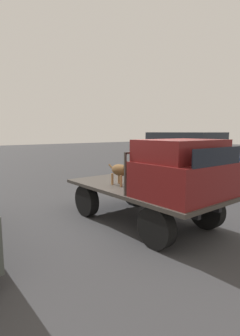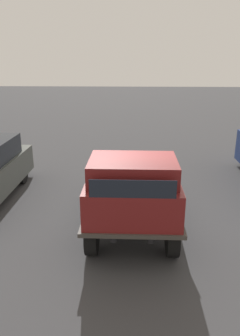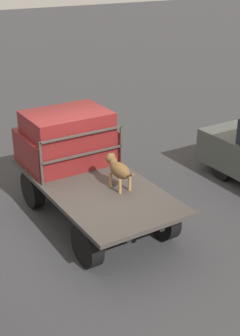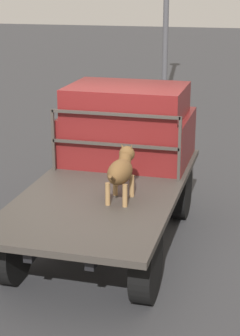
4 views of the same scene
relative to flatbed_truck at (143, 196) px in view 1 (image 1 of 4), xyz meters
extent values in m
plane|color=#38383A|center=(0.00, 0.00, -0.62)|extent=(80.00, 80.00, 0.00)
cylinder|color=black|center=(1.24, 0.82, -0.22)|extent=(0.81, 0.24, 0.81)
cylinder|color=black|center=(1.24, -0.82, -0.22)|extent=(0.81, 0.24, 0.81)
cylinder|color=black|center=(-1.24, 0.82, -0.22)|extent=(0.81, 0.24, 0.81)
cylinder|color=black|center=(-1.24, -0.82, -0.22)|extent=(0.81, 0.24, 0.81)
cube|color=black|center=(0.00, 0.34, 0.07)|extent=(3.67, 0.10, 0.18)
cube|color=black|center=(0.00, -0.34, 0.07)|extent=(3.67, 0.10, 0.18)
cube|color=#3D3833|center=(0.00, 0.00, 0.20)|extent=(3.99, 1.96, 0.08)
cube|color=maroon|center=(1.22, 0.00, 0.60)|extent=(1.45, 1.84, 0.71)
cube|color=maroon|center=(1.11, 0.00, 1.17)|extent=(1.23, 1.69, 0.44)
cube|color=black|center=(1.93, 0.00, 1.11)|extent=(0.02, 1.51, 0.33)
cube|color=#3D3833|center=(0.42, 0.90, 0.69)|extent=(0.04, 0.04, 0.90)
cube|color=#3D3833|center=(0.42, -0.90, 0.69)|extent=(0.04, 0.04, 0.90)
cube|color=#3D3833|center=(0.42, 0.00, 1.12)|extent=(0.04, 1.80, 0.04)
cube|color=#3D3833|center=(0.42, 0.00, 0.69)|extent=(0.04, 1.80, 0.04)
cylinder|color=#9E7547|center=(-0.31, -0.21, 0.38)|extent=(0.06, 0.06, 0.28)
cylinder|color=#9E7547|center=(-0.31, -0.42, 0.38)|extent=(0.06, 0.06, 0.28)
cylinder|color=#9E7547|center=(-0.66, -0.21, 0.38)|extent=(0.06, 0.06, 0.28)
cylinder|color=#9E7547|center=(-0.66, -0.42, 0.38)|extent=(0.06, 0.06, 0.28)
ellipsoid|color=brown|center=(-0.48, -0.32, 0.62)|extent=(0.56, 0.29, 0.29)
sphere|color=#9E7547|center=(-0.33, -0.32, 0.57)|extent=(0.13, 0.13, 0.13)
cylinder|color=brown|center=(-0.24, -0.32, 0.70)|extent=(0.20, 0.16, 0.20)
sphere|color=brown|center=(-0.14, -0.32, 0.75)|extent=(0.20, 0.20, 0.20)
cone|color=#9E7547|center=(-0.05, -0.32, 0.73)|extent=(0.11, 0.11, 0.11)
cone|color=brown|center=(-0.15, -0.26, 0.83)|extent=(0.06, 0.08, 0.10)
cone|color=brown|center=(-0.15, -0.37, 0.83)|extent=(0.06, 0.08, 0.10)
cylinder|color=brown|center=(-0.82, -0.32, 0.65)|extent=(0.24, 0.04, 0.16)
cylinder|color=black|center=(-0.59, 5.67, -0.32)|extent=(0.60, 0.20, 0.60)
cylinder|color=black|center=(-0.59, 3.98, -0.32)|extent=(0.60, 0.20, 0.60)
cylinder|color=black|center=(-3.92, 5.67, -0.32)|extent=(0.60, 0.20, 0.60)
cylinder|color=black|center=(-3.92, 3.98, -0.32)|extent=(0.60, 0.20, 0.60)
cube|color=navy|center=(-2.25, 4.83, 0.18)|extent=(5.37, 1.97, 1.10)
cube|color=#1E232B|center=(-2.52, 4.83, 1.13)|extent=(2.95, 1.77, 0.79)
camera|label=1|loc=(4.47, -4.27, 1.55)|focal=28.00mm
camera|label=2|loc=(7.13, 0.00, 3.25)|focal=35.00mm
camera|label=3|loc=(-7.31, 3.90, 4.34)|focal=50.00mm
camera|label=4|loc=(-6.73, -1.96, 2.81)|focal=60.00mm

